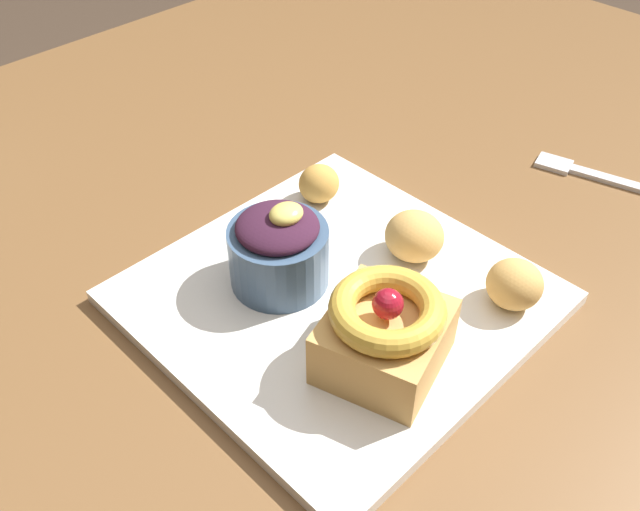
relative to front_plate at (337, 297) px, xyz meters
name	(u,v)px	position (x,y,z in m)	size (l,w,h in m)	color
dining_table	(305,295)	(0.05, 0.09, -0.09)	(1.40, 1.04, 0.73)	brown
front_plate	(337,297)	(0.00, 0.00, 0.00)	(0.29, 0.29, 0.01)	white
cake_slice	(385,332)	(-0.03, -0.08, 0.04)	(0.11, 0.10, 0.07)	tan
berry_ramekin	(279,249)	(-0.02, 0.04, 0.04)	(0.08, 0.08, 0.08)	#3D5675
fritter_front	(414,236)	(0.08, -0.01, 0.03)	(0.05, 0.05, 0.04)	tan
fritter_middle	(515,284)	(0.09, -0.11, 0.03)	(0.05, 0.05, 0.04)	tan
fritter_back	(319,184)	(0.08, 0.10, 0.02)	(0.04, 0.04, 0.04)	gold
fork	(587,173)	(0.32, -0.05, 0.00)	(0.05, 0.13, 0.00)	silver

